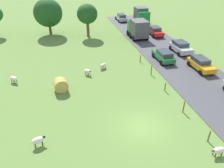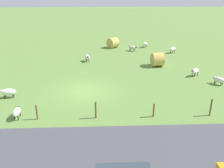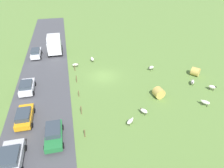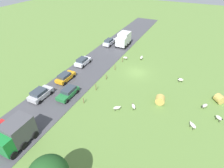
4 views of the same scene
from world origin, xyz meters
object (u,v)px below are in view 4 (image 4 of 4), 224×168
(sheep_3, at_px, (181,80))
(truck_2, at_px, (124,39))
(car_1, at_px, (65,77))
(sheep_5, at_px, (134,106))
(hay_bale_0, at_px, (220,99))
(sheep_1, at_px, (219,118))
(sheep_6, at_px, (141,58))
(car_3, at_px, (40,94))
(car_4, at_px, (83,61))
(sheep_7, at_px, (117,108))
(car_2, at_px, (109,42))
(hay_bale_1, at_px, (160,100))
(truck_1, at_px, (15,133))
(car_0, at_px, (68,92))
(sheep_2, at_px, (193,125))
(sheep_4, at_px, (205,106))
(sheep_0, at_px, (126,58))

(sheep_3, bearing_deg, truck_2, -34.47)
(car_1, bearing_deg, truck_2, -99.38)
(sheep_5, distance_m, hay_bale_0, 14.07)
(sheep_1, distance_m, sheep_6, 21.08)
(sheep_5, distance_m, car_3, 15.44)
(car_4, bearing_deg, sheep_3, -173.52)
(sheep_7, xyz_separation_m, car_4, (12.72, -9.93, 0.42))
(sheep_5, distance_m, truck_2, 24.80)
(truck_2, relative_size, car_2, 1.04)
(sheep_1, bearing_deg, sheep_7, 17.16)
(car_1, relative_size, car_4, 1.04)
(sheep_1, height_order, car_1, car_1)
(sheep_5, relative_size, car_2, 0.24)
(hay_bale_0, bearing_deg, sheep_6, -29.47)
(sheep_3, distance_m, hay_bale_1, 8.07)
(truck_1, xyz_separation_m, car_4, (4.16, -20.84, -0.93))
(truck_2, xyz_separation_m, car_0, (-0.12, 23.98, -1.05))
(sheep_5, bearing_deg, car_1, -7.26)
(car_1, bearing_deg, car_3, 85.93)
(sheep_5, relative_size, hay_bale_0, 0.78)
(sheep_3, distance_m, hay_bale_0, 7.31)
(sheep_1, distance_m, hay_bale_0, 4.60)
(sheep_3, relative_size, sheep_6, 0.86)
(sheep_3, distance_m, car_1, 21.74)
(truck_2, distance_m, car_1, 20.61)
(sheep_7, relative_size, car_3, 0.28)
(sheep_6, bearing_deg, sheep_5, 104.20)
(sheep_5, bearing_deg, car_2, -55.03)
(sheep_2, xyz_separation_m, hay_bale_0, (-3.25, -7.70, 0.15))
(car_3, bearing_deg, car_2, -90.32)
(truck_1, height_order, car_4, truck_1)
(car_1, height_order, car_2, car_2)
(sheep_2, relative_size, truck_2, 0.24)
(sheep_6, bearing_deg, hay_bale_0, 150.53)
(sheep_4, xyz_separation_m, hay_bale_1, (6.52, 1.96, 0.28))
(sheep_5, bearing_deg, hay_bale_1, -137.45)
(sheep_6, distance_m, truck_1, 29.69)
(sheep_2, relative_size, car_0, 0.26)
(sheep_4, xyz_separation_m, car_1, (24.28, 3.18, 0.38))
(car_1, bearing_deg, sheep_0, -117.89)
(sheep_0, relative_size, sheep_7, 1.01)
(hay_bale_1, xyz_separation_m, car_4, (18.26, -5.51, 0.14))
(sheep_7, relative_size, hay_bale_0, 0.81)
(sheep_2, bearing_deg, sheep_4, -103.48)
(truck_1, bearing_deg, car_1, -75.49)
(sheep_7, distance_m, car_4, 16.15)
(hay_bale_0, bearing_deg, car_3, 23.73)
(sheep_1, relative_size, sheep_4, 0.87)
(sheep_1, relative_size, car_1, 0.26)
(sheep_1, bearing_deg, sheep_5, 14.09)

